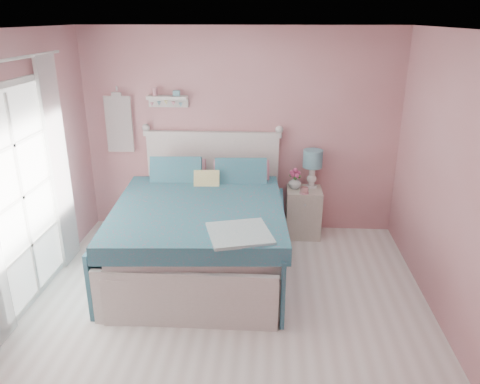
# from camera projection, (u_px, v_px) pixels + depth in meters

# --- Properties ---
(floor) EXTENTS (4.50, 4.50, 0.00)m
(floor) POSITION_uv_depth(u_px,v_px,m) (224.00, 327.00, 4.33)
(floor) COLOR silver
(floor) RESTS_ON ground
(room_shell) EXTENTS (4.50, 4.50, 4.50)m
(room_shell) POSITION_uv_depth(u_px,v_px,m) (222.00, 163.00, 3.77)
(room_shell) COLOR #BD787A
(room_shell) RESTS_ON floor
(bed) EXTENTS (1.91, 2.33, 1.32)m
(bed) POSITION_uv_depth(u_px,v_px,m) (202.00, 232.00, 5.24)
(bed) COLOR silver
(bed) RESTS_ON floor
(nightstand) EXTENTS (0.44, 0.44, 0.64)m
(nightstand) POSITION_uv_depth(u_px,v_px,m) (303.00, 212.00, 6.05)
(nightstand) COLOR beige
(nightstand) RESTS_ON floor
(table_lamp) EXTENTS (0.25, 0.25, 0.49)m
(table_lamp) POSITION_uv_depth(u_px,v_px,m) (313.00, 162.00, 5.89)
(table_lamp) COLOR white
(table_lamp) RESTS_ON nightstand
(vase) EXTENTS (0.20, 0.20, 0.17)m
(vase) POSITION_uv_depth(u_px,v_px,m) (295.00, 182.00, 5.93)
(vase) COLOR silver
(vase) RESTS_ON nightstand
(teacup) EXTENTS (0.12, 0.12, 0.08)m
(teacup) POSITION_uv_depth(u_px,v_px,m) (304.00, 190.00, 5.79)
(teacup) COLOR #CD898B
(teacup) RESTS_ON nightstand
(roses) EXTENTS (0.14, 0.11, 0.12)m
(roses) POSITION_uv_depth(u_px,v_px,m) (295.00, 173.00, 5.89)
(roses) COLOR #C14277
(roses) RESTS_ON vase
(wall_shelf) EXTENTS (0.50, 0.15, 0.25)m
(wall_shelf) POSITION_uv_depth(u_px,v_px,m) (167.00, 98.00, 5.82)
(wall_shelf) COLOR silver
(wall_shelf) RESTS_ON room_shell
(hanging_dress) EXTENTS (0.34, 0.03, 0.72)m
(hanging_dress) POSITION_uv_depth(u_px,v_px,m) (119.00, 124.00, 5.97)
(hanging_dress) COLOR white
(hanging_dress) RESTS_ON room_shell
(french_door) EXTENTS (0.04, 1.32, 2.16)m
(french_door) POSITION_uv_depth(u_px,v_px,m) (21.00, 198.00, 4.45)
(french_door) COLOR silver
(french_door) RESTS_ON floor
(curtain_far) EXTENTS (0.04, 0.40, 2.32)m
(curtain_far) POSITION_uv_depth(u_px,v_px,m) (59.00, 164.00, 5.11)
(curtain_far) COLOR white
(curtain_far) RESTS_ON floor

